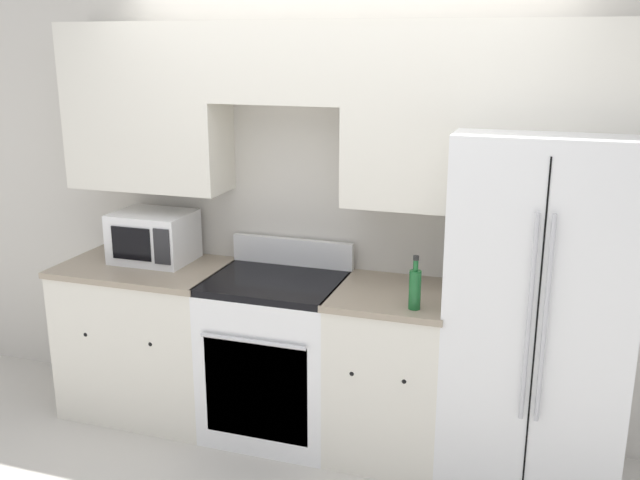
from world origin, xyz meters
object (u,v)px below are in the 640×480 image
(microwave, at_px, (154,237))
(bottle, at_px, (415,288))
(oven_range, at_px, (276,355))
(refrigerator, at_px, (538,311))

(microwave, distance_m, bottle, 1.67)
(oven_range, xyz_separation_m, refrigerator, (1.41, 0.04, 0.43))
(refrigerator, distance_m, microwave, 2.24)
(bottle, bearing_deg, refrigerator, 22.59)
(refrigerator, bearing_deg, bottle, -157.41)
(oven_range, distance_m, bottle, 1.02)
(oven_range, height_order, refrigerator, refrigerator)
(refrigerator, xyz_separation_m, bottle, (-0.58, -0.24, 0.14))
(oven_range, bearing_deg, bottle, -14.02)
(oven_range, bearing_deg, refrigerator, 1.52)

